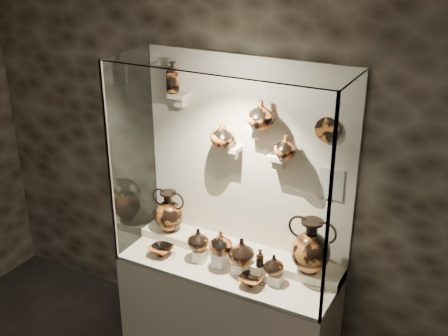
{
  "coord_description": "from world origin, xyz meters",
  "views": [
    {
      "loc": [
        1.69,
        -1.08,
        3.24
      ],
      "look_at": [
        -0.07,
        2.25,
        1.61
      ],
      "focal_mm": 45.0,
      "sensor_mm": 36.0,
      "label": 1
    }
  ],
  "objects_px": {
    "ovoid_vase_a": "(223,134)",
    "ovoid_vase_c": "(285,147)",
    "kylix_left": "(162,250)",
    "jug_b": "(221,243)",
    "lekythos_tall": "(173,76)",
    "jug_c": "(242,251)",
    "amphora_left": "(169,211)",
    "jug_e": "(274,264)",
    "kylix_right": "(251,280)",
    "amphora_right": "(311,246)",
    "jug_a": "(198,239)",
    "ovoid_vase_b": "(261,114)",
    "lekythos_small": "(260,257)"
  },
  "relations": [
    {
      "from": "jug_a",
      "to": "lekythos_tall",
      "type": "xyz_separation_m",
      "value": [
        -0.35,
        0.26,
        1.18
      ]
    },
    {
      "from": "kylix_left",
      "to": "jug_c",
      "type": "bearing_deg",
      "value": 18.3
    },
    {
      "from": "amphora_left",
      "to": "jug_e",
      "type": "bearing_deg",
      "value": -19.48
    },
    {
      "from": "kylix_left",
      "to": "jug_b",
      "type": "bearing_deg",
      "value": 18.76
    },
    {
      "from": "kylix_left",
      "to": "ovoid_vase_c",
      "type": "relative_size",
      "value": 1.39
    },
    {
      "from": "jug_e",
      "to": "lekythos_tall",
      "type": "xyz_separation_m",
      "value": [
        -0.99,
        0.27,
        1.21
      ]
    },
    {
      "from": "amphora_left",
      "to": "jug_b",
      "type": "relative_size",
      "value": 1.91
    },
    {
      "from": "jug_a",
      "to": "jug_c",
      "type": "bearing_deg",
      "value": 4.24
    },
    {
      "from": "jug_e",
      "to": "kylix_left",
      "type": "xyz_separation_m",
      "value": [
        -0.93,
        -0.07,
        -0.11
      ]
    },
    {
      "from": "lekythos_tall",
      "to": "amphora_left",
      "type": "bearing_deg",
      "value": -107.97
    },
    {
      "from": "amphora_left",
      "to": "ovoid_vase_b",
      "type": "xyz_separation_m",
      "value": [
        0.78,
        0.04,
        0.94
      ]
    },
    {
      "from": "amphora_right",
      "to": "ovoid_vase_a",
      "type": "bearing_deg",
      "value": -161.84
    },
    {
      "from": "jug_b",
      "to": "ovoid_vase_c",
      "type": "xyz_separation_m",
      "value": [
        0.38,
        0.27,
        0.75
      ]
    },
    {
      "from": "amphora_left",
      "to": "jug_e",
      "type": "height_order",
      "value": "amphora_left"
    },
    {
      "from": "jug_c",
      "to": "kylix_right",
      "type": "distance_m",
      "value": 0.23
    },
    {
      "from": "jug_e",
      "to": "jug_c",
      "type": "bearing_deg",
      "value": -157.67
    },
    {
      "from": "jug_e",
      "to": "ovoid_vase_c",
      "type": "distance_m",
      "value": 0.86
    },
    {
      "from": "amphora_left",
      "to": "ovoid_vase_a",
      "type": "height_order",
      "value": "ovoid_vase_a"
    },
    {
      "from": "amphora_left",
      "to": "amphora_right",
      "type": "height_order",
      "value": "amphora_right"
    },
    {
      "from": "amphora_right",
      "to": "jug_c",
      "type": "xyz_separation_m",
      "value": [
        -0.47,
        -0.16,
        -0.09
      ]
    },
    {
      "from": "amphora_right",
      "to": "lekythos_tall",
      "type": "xyz_separation_m",
      "value": [
        -1.2,
        0.1,
        1.09
      ]
    },
    {
      "from": "jug_e",
      "to": "kylix_right",
      "type": "xyz_separation_m",
      "value": [
        -0.13,
        -0.11,
        -0.11
      ]
    },
    {
      "from": "ovoid_vase_a",
      "to": "jug_b",
      "type": "bearing_deg",
      "value": -86.84
    },
    {
      "from": "jug_b",
      "to": "lekythos_small",
      "type": "bearing_deg",
      "value": 1.98
    },
    {
      "from": "amphora_right",
      "to": "ovoid_vase_a",
      "type": "distance_m",
      "value": 1.04
    },
    {
      "from": "jug_e",
      "to": "ovoid_vase_c",
      "type": "bearing_deg",
      "value": 124.21
    },
    {
      "from": "kylix_right",
      "to": "ovoid_vase_c",
      "type": "xyz_separation_m",
      "value": [
        0.08,
        0.36,
        0.93
      ]
    },
    {
      "from": "kylix_left",
      "to": "ovoid_vase_b",
      "type": "xyz_separation_m",
      "value": [
        0.69,
        0.31,
        1.14
      ]
    },
    {
      "from": "kylix_left",
      "to": "lekythos_tall",
      "type": "distance_m",
      "value": 1.37
    },
    {
      "from": "lekythos_tall",
      "to": "ovoid_vase_c",
      "type": "bearing_deg",
      "value": 7.39
    },
    {
      "from": "jug_c",
      "to": "ovoid_vase_a",
      "type": "height_order",
      "value": "ovoid_vase_a"
    },
    {
      "from": "jug_e",
      "to": "amphora_right",
      "type": "bearing_deg",
      "value": 60.56
    },
    {
      "from": "lekythos_tall",
      "to": "jug_c",
      "type": "bearing_deg",
      "value": -11.88
    },
    {
      "from": "amphora_right",
      "to": "jug_b",
      "type": "height_order",
      "value": "amphora_right"
    },
    {
      "from": "jug_c",
      "to": "kylix_left",
      "type": "bearing_deg",
      "value": 171.57
    },
    {
      "from": "lekythos_small",
      "to": "kylix_right",
      "type": "height_order",
      "value": "lekythos_small"
    },
    {
      "from": "amphora_left",
      "to": "lekythos_tall",
      "type": "relative_size",
      "value": 1.33
    },
    {
      "from": "amphora_right",
      "to": "kylix_right",
      "type": "relative_size",
      "value": 1.9
    },
    {
      "from": "jug_b",
      "to": "lekythos_tall",
      "type": "distance_m",
      "value": 1.31
    },
    {
      "from": "jug_e",
      "to": "ovoid_vase_a",
      "type": "xyz_separation_m",
      "value": [
        -0.55,
        0.24,
        0.83
      ]
    },
    {
      "from": "jug_c",
      "to": "jug_b",
      "type": "bearing_deg",
      "value": 170.2
    },
    {
      "from": "kylix_left",
      "to": "ovoid_vase_b",
      "type": "height_order",
      "value": "ovoid_vase_b"
    },
    {
      "from": "ovoid_vase_c",
      "to": "lekythos_tall",
      "type": "bearing_deg",
      "value": -172.07
    },
    {
      "from": "ovoid_vase_a",
      "to": "ovoid_vase_c",
      "type": "relative_size",
      "value": 1.15
    },
    {
      "from": "ovoid_vase_c",
      "to": "amphora_left",
      "type": "bearing_deg",
      "value": -167.62
    },
    {
      "from": "lekythos_small",
      "to": "kylix_right",
      "type": "bearing_deg",
      "value": -83.13
    },
    {
      "from": "jug_c",
      "to": "ovoid_vase_c",
      "type": "xyz_separation_m",
      "value": [
        0.21,
        0.25,
        0.78
      ]
    },
    {
      "from": "kylix_left",
      "to": "ovoid_vase_a",
      "type": "distance_m",
      "value": 1.06
    },
    {
      "from": "jug_a",
      "to": "ovoid_vase_b",
      "type": "distance_m",
      "value": 1.1
    },
    {
      "from": "amphora_left",
      "to": "jug_a",
      "type": "relative_size",
      "value": 2.05
    }
  ]
}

